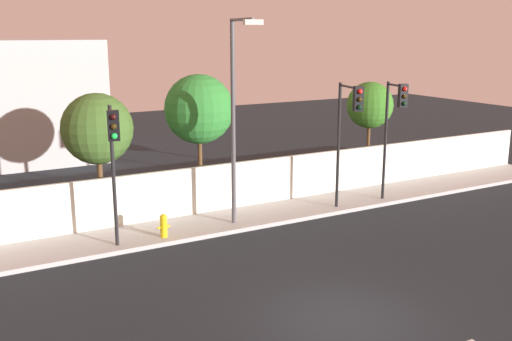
{
  "coord_description": "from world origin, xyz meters",
  "views": [
    {
      "loc": [
        -8.38,
        -10.52,
        6.96
      ],
      "look_at": [
        1.13,
        6.5,
        2.34
      ],
      "focal_mm": 41.2,
      "sensor_mm": 36.0,
      "label": 1
    }
  ],
  "objects_px": {
    "roadside_tree_midleft": "(199,109)",
    "traffic_light_right": "(395,116)",
    "street_lamp_curbside": "(236,107)",
    "roadside_tree_midright": "(370,105)",
    "traffic_light_center": "(113,148)",
    "roadside_tree_leftmost": "(97,129)",
    "traffic_light_left": "(349,120)",
    "fire_hydrant": "(164,225)"
  },
  "relations": [
    {
      "from": "roadside_tree_midleft",
      "to": "roadside_tree_midright",
      "type": "height_order",
      "value": "roadside_tree_midleft"
    },
    {
      "from": "fire_hydrant",
      "to": "roadside_tree_midright",
      "type": "bearing_deg",
      "value": 14.6
    },
    {
      "from": "roadside_tree_midright",
      "to": "traffic_light_center",
      "type": "bearing_deg",
      "value": -164.51
    },
    {
      "from": "traffic_light_right",
      "to": "roadside_tree_midright",
      "type": "xyz_separation_m",
      "value": [
        1.68,
        3.5,
        -0.04
      ]
    },
    {
      "from": "traffic_light_center",
      "to": "roadside_tree_leftmost",
      "type": "bearing_deg",
      "value": 83.08
    },
    {
      "from": "traffic_light_center",
      "to": "fire_hydrant",
      "type": "distance_m",
      "value": 3.47
    },
    {
      "from": "fire_hydrant",
      "to": "roadside_tree_leftmost",
      "type": "bearing_deg",
      "value": 114.09
    },
    {
      "from": "street_lamp_curbside",
      "to": "roadside_tree_midright",
      "type": "xyz_separation_m",
      "value": [
        8.49,
        2.99,
        -0.79
      ]
    },
    {
      "from": "fire_hydrant",
      "to": "roadside_tree_midleft",
      "type": "distance_m",
      "value": 5.24
    },
    {
      "from": "traffic_light_center",
      "to": "traffic_light_left",
      "type": "bearing_deg",
      "value": -0.81
    },
    {
      "from": "traffic_light_right",
      "to": "roadside_tree_midleft",
      "type": "bearing_deg",
      "value": 153.03
    },
    {
      "from": "traffic_light_right",
      "to": "roadside_tree_midright",
      "type": "height_order",
      "value": "traffic_light_right"
    },
    {
      "from": "roadside_tree_midleft",
      "to": "traffic_light_left",
      "type": "bearing_deg",
      "value": -40.11
    },
    {
      "from": "roadside_tree_midright",
      "to": "traffic_light_left",
      "type": "bearing_deg",
      "value": -138.01
    },
    {
      "from": "traffic_light_left",
      "to": "fire_hydrant",
      "type": "height_order",
      "value": "traffic_light_left"
    },
    {
      "from": "fire_hydrant",
      "to": "roadside_tree_midright",
      "type": "xyz_separation_m",
      "value": [
        11.24,
        2.93,
        3.07
      ]
    },
    {
      "from": "fire_hydrant",
      "to": "roadside_tree_leftmost",
      "type": "relative_size",
      "value": 0.17
    },
    {
      "from": "traffic_light_right",
      "to": "roadside_tree_midright",
      "type": "distance_m",
      "value": 3.88
    },
    {
      "from": "street_lamp_curbside",
      "to": "roadside_tree_midleft",
      "type": "relative_size",
      "value": 1.35
    },
    {
      "from": "roadside_tree_midleft",
      "to": "roadside_tree_midright",
      "type": "xyz_separation_m",
      "value": [
        8.56,
        0.0,
        -0.36
      ]
    },
    {
      "from": "traffic_light_left",
      "to": "roadside_tree_leftmost",
      "type": "distance_m",
      "value": 9.2
    },
    {
      "from": "traffic_light_right",
      "to": "roadside_tree_midleft",
      "type": "relative_size",
      "value": 0.9
    },
    {
      "from": "fire_hydrant",
      "to": "roadside_tree_leftmost",
      "type": "height_order",
      "value": "roadside_tree_leftmost"
    },
    {
      "from": "traffic_light_left",
      "to": "roadside_tree_midleft",
      "type": "height_order",
      "value": "roadside_tree_midleft"
    },
    {
      "from": "traffic_light_center",
      "to": "roadside_tree_leftmost",
      "type": "relative_size",
      "value": 0.95
    },
    {
      "from": "traffic_light_right",
      "to": "roadside_tree_midright",
      "type": "relative_size",
      "value": 1.03
    },
    {
      "from": "traffic_light_center",
      "to": "street_lamp_curbside",
      "type": "height_order",
      "value": "street_lamp_curbside"
    },
    {
      "from": "roadside_tree_leftmost",
      "to": "roadside_tree_midleft",
      "type": "xyz_separation_m",
      "value": [
        3.99,
        -0.0,
        0.46
      ]
    },
    {
      "from": "roadside_tree_midleft",
      "to": "street_lamp_curbside",
      "type": "bearing_deg",
      "value": -88.65
    },
    {
      "from": "roadside_tree_leftmost",
      "to": "fire_hydrant",
      "type": "bearing_deg",
      "value": -65.91
    },
    {
      "from": "traffic_light_left",
      "to": "traffic_light_center",
      "type": "xyz_separation_m",
      "value": [
        -8.84,
        0.13,
        -0.24
      ]
    },
    {
      "from": "roadside_tree_midleft",
      "to": "traffic_light_right",
      "type": "bearing_deg",
      "value": -26.97
    },
    {
      "from": "roadside_tree_midleft",
      "to": "fire_hydrant",
      "type": "bearing_deg",
      "value": -132.47
    },
    {
      "from": "traffic_light_left",
      "to": "roadside_tree_midright",
      "type": "distance_m",
      "value": 5.57
    },
    {
      "from": "traffic_light_left",
      "to": "roadside_tree_midleft",
      "type": "distance_m",
      "value": 5.78
    },
    {
      "from": "traffic_light_right",
      "to": "street_lamp_curbside",
      "type": "relative_size",
      "value": 0.67
    },
    {
      "from": "traffic_light_right",
      "to": "roadside_tree_midright",
      "type": "bearing_deg",
      "value": 64.39
    },
    {
      "from": "traffic_light_left",
      "to": "street_lamp_curbside",
      "type": "distance_m",
      "value": 4.46
    },
    {
      "from": "traffic_light_right",
      "to": "roadside_tree_leftmost",
      "type": "distance_m",
      "value": 11.42
    },
    {
      "from": "roadside_tree_midleft",
      "to": "roadside_tree_leftmost",
      "type": "bearing_deg",
      "value": 180.0
    },
    {
      "from": "traffic_light_center",
      "to": "roadside_tree_leftmost",
      "type": "height_order",
      "value": "roadside_tree_leftmost"
    },
    {
      "from": "traffic_light_left",
      "to": "fire_hydrant",
      "type": "distance_m",
      "value": 7.81
    }
  ]
}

